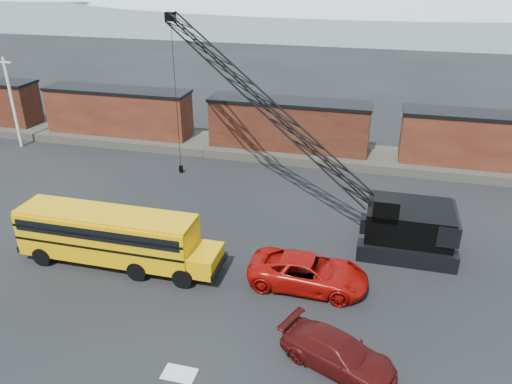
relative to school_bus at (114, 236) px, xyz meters
The scene contains 11 objects.
ground 6.94m from the school_bus, 25.11° to the right, with size 160.00×160.00×0.00m, color black.
gravel_berm 20.14m from the school_bus, 72.40° to the left, with size 120.00×5.00×0.70m, color #4A453D.
boxcar_west_near 21.59m from the school_bus, 117.39° to the left, with size 13.70×3.10×4.17m.
boxcar_mid 20.12m from the school_bus, 72.40° to the left, with size 13.70×3.10×4.17m.
boxcar_east_near 29.24m from the school_bus, 40.95° to the left, with size 13.70×3.10×4.17m.
utility_pole 23.59m from the school_bus, 139.79° to the left, with size 1.40×0.24×8.00m.
snow_patch 9.66m from the school_bus, 46.16° to the right, with size 1.40×0.90×0.02m, color silver.
school_bus is the anchor object (origin of this frame).
red_pickup 10.84m from the school_bus, ahead, with size 2.86×6.21×1.73m, color #A50B08.
maroon_suv 13.80m from the school_bus, 20.29° to the right, with size 2.07×5.09×1.48m, color #430C0C.
crawler_crane 12.54m from the school_bus, 55.58° to the left, with size 20.51×10.00×12.42m.
Camera 1 is at (7.47, -18.23, 15.79)m, focal length 35.00 mm.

